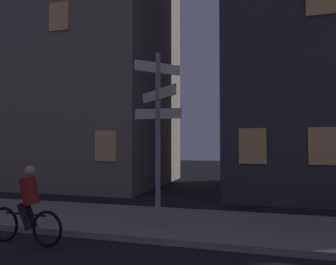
{
  "coord_description": "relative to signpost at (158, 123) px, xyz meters",
  "views": [
    {
      "loc": [
        0.93,
        -1.49,
        2.03
      ],
      "look_at": [
        -1.11,
        5.68,
        2.33
      ],
      "focal_mm": 34.08,
      "sensor_mm": 36.0,
      "label": 1
    }
  ],
  "objects": [
    {
      "name": "signpost",
      "position": [
        0.0,
        0.0,
        0.0
      ],
      "size": [
        1.19,
        1.19,
        4.07
      ],
      "color": "gray",
      "rests_on": "sidewalk_kerb"
    },
    {
      "name": "sidewalk_kerb",
      "position": [
        1.34,
        0.68,
        -2.47
      ],
      "size": [
        40.0,
        3.11,
        0.14
      ],
      "primitive_type": "cube",
      "color": "gray",
      "rests_on": "ground_plane"
    },
    {
      "name": "cyclist",
      "position": [
        -2.32,
        -1.55,
        -1.79
      ],
      "size": [
        1.82,
        0.34,
        1.61
      ],
      "color": "black",
      "rests_on": "ground_plane"
    },
    {
      "name": "building_left_block",
      "position": [
        -6.79,
        8.16,
        5.71
      ],
      "size": [
        8.78,
        7.87,
        16.51
      ],
      "color": "slate",
      "rests_on": "ground_plane"
    }
  ]
}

